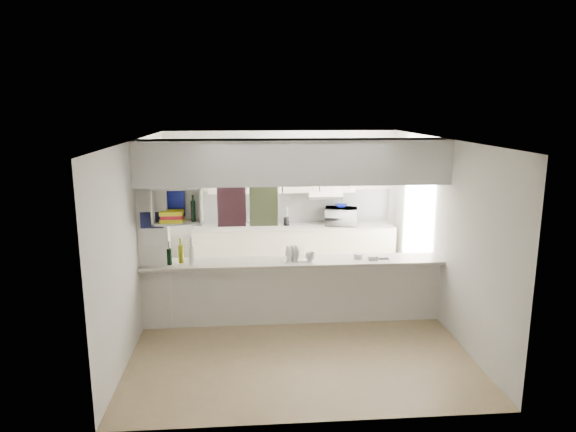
{
  "coord_description": "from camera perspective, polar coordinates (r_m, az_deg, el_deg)",
  "views": [
    {
      "loc": [
        -0.62,
        -6.85,
        3.04
      ],
      "look_at": [
        -0.04,
        0.5,
        1.45
      ],
      "focal_mm": 32.0,
      "sensor_mm": 36.0,
      "label": 1
    }
  ],
  "objects": [
    {
      "name": "bowl",
      "position": [
        9.32,
        5.86,
        1.12
      ],
      "size": [
        0.22,
        0.22,
        0.05
      ],
      "primitive_type": "imported",
      "color": "navy",
      "rests_on": "microwave"
    },
    {
      "name": "plastic_tubs",
      "position": [
        7.35,
        8.53,
        -4.49
      ],
      "size": [
        0.49,
        0.21,
        0.07
      ],
      "color": "silver",
      "rests_on": "breakfast_bar"
    },
    {
      "name": "knife_block",
      "position": [
        9.26,
        -2.15,
        -0.4
      ],
      "size": [
        0.12,
        0.1,
        0.21
      ],
      "primitive_type": "cube",
      "rotation": [
        0.0,
        0.0,
        -0.21
      ],
      "color": "brown",
      "rests_on": "bench_top"
    },
    {
      "name": "ceiling",
      "position": [
        6.9,
        0.64,
        8.52
      ],
      "size": [
        4.8,
        4.8,
        0.0
      ],
      "primitive_type": "plane",
      "color": "white",
      "rests_on": "wall_back"
    },
    {
      "name": "cup",
      "position": [
        7.15,
        2.48,
        -4.5
      ],
      "size": [
        0.18,
        0.18,
        0.11
      ],
      "primitive_type": "imported",
      "rotation": [
        0.0,
        0.0,
        0.42
      ],
      "color": "white",
      "rests_on": "dish_rack"
    },
    {
      "name": "kitchen_run",
      "position": [
        9.29,
        0.41,
        -1.61
      ],
      "size": [
        3.6,
        0.63,
        2.24
      ],
      "color": "beige",
      "rests_on": "floor"
    },
    {
      "name": "wall_left",
      "position": [
        7.22,
        -16.23,
        -2.26
      ],
      "size": [
        0.0,
        4.8,
        4.8
      ],
      "primitive_type": "plane",
      "rotation": [
        1.57,
        0.0,
        1.57
      ],
      "color": "silver",
      "rests_on": "floor"
    },
    {
      "name": "utensil_jar",
      "position": [
        9.26,
        -0.18,
        -0.59
      ],
      "size": [
        0.1,
        0.1,
        0.15
      ],
      "primitive_type": "cylinder",
      "color": "black",
      "rests_on": "bench_top"
    },
    {
      "name": "wall_back",
      "position": [
        9.44,
        -0.7,
        1.55
      ],
      "size": [
        4.2,
        0.0,
        4.2
      ],
      "primitive_type": "plane",
      "rotation": [
        1.57,
        0.0,
        0.0
      ],
      "color": "silver",
      "rests_on": "floor"
    },
    {
      "name": "wall_right",
      "position": [
        7.58,
        16.64,
        -1.62
      ],
      "size": [
        0.0,
        4.8,
        4.8
      ],
      "primitive_type": "plane",
      "rotation": [
        1.57,
        0.0,
        -1.57
      ],
      "color": "silver",
      "rests_on": "floor"
    },
    {
      "name": "wine_bottles",
      "position": [
        7.16,
        -11.8,
        -4.21
      ],
      "size": [
        0.37,
        0.15,
        0.36
      ],
      "color": "black",
      "rests_on": "breakfast_bar"
    },
    {
      "name": "cubby_shelf",
      "position": [
        6.98,
        -12.25,
        0.92
      ],
      "size": [
        0.65,
        0.35,
        0.5
      ],
      "color": "white",
      "rests_on": "bulkhead"
    },
    {
      "name": "dish_rack",
      "position": [
        7.22,
        0.79,
        -4.2
      ],
      "size": [
        0.46,
        0.39,
        0.21
      ],
      "rotation": [
        0.0,
        0.0,
        0.26
      ],
      "color": "silver",
      "rests_on": "breakfast_bar"
    },
    {
      "name": "floor",
      "position": [
        7.52,
        0.59,
        -11.66
      ],
      "size": [
        4.8,
        4.8,
        0.0
      ],
      "primitive_type": "plane",
      "color": "#9E875B",
      "rests_on": "ground"
    },
    {
      "name": "microwave",
      "position": [
        9.32,
        5.91,
        -0.04
      ],
      "size": [
        0.64,
        0.49,
        0.32
      ],
      "primitive_type": "imported",
      "rotation": [
        0.0,
        0.0,
        2.94
      ],
      "color": "white",
      "rests_on": "bench_top"
    },
    {
      "name": "servery_partition",
      "position": [
        7.01,
        -0.79,
        0.81
      ],
      "size": [
        4.2,
        0.5,
        2.6
      ],
      "color": "silver",
      "rests_on": "floor"
    }
  ]
}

